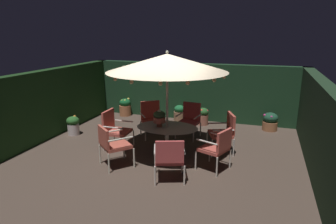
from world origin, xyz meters
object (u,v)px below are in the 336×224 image
object	(u,v)px
potted_plant_right_far	(203,116)
patio_chair_east	(169,157)
patio_chair_southeast	(217,146)
potted_plant_left_far	(73,125)
patio_chair_west	(152,117)
centerpiece_planter	(159,117)
patio_chair_south	(225,130)
patio_chair_southwest	(190,118)
potted_plant_back_right	(179,113)
potted_plant_back_left	(125,107)
patio_umbrella	(167,63)
patio_chair_north	(114,127)
patio_chair_northeast	(112,143)
patio_dining_table	(167,132)
potted_plant_left_near	(270,121)

from	to	relation	value
potted_plant_right_far	patio_chair_east	bearing A→B (deg)	-87.83
patio_chair_southeast	potted_plant_left_far	distance (m)	4.57
patio_chair_west	centerpiece_planter	bearing A→B (deg)	-60.66
patio_chair_south	centerpiece_planter	bearing A→B (deg)	-158.46
patio_chair_southwest	potted_plant_back_right	distance (m)	1.71
potted_plant_back_left	potted_plant_left_far	size ratio (longest dim) A/B	1.14
potted_plant_right_far	patio_chair_southeast	bearing A→B (deg)	-72.99
patio_chair_south	patio_chair_southwest	size ratio (longest dim) A/B	1.02
patio_chair_east	patio_chair_southeast	world-z (taller)	patio_chair_southeast
patio_umbrella	patio_chair_southeast	bearing A→B (deg)	-21.96
patio_chair_west	potted_plant_back_right	distance (m)	1.84
potted_plant_right_far	potted_plant_back_left	bearing A→B (deg)	175.84
patio_chair_west	potted_plant_left_far	bearing A→B (deg)	-163.55
patio_umbrella	patio_chair_north	bearing A→B (deg)	-178.92
patio_chair_north	patio_chair_northeast	size ratio (longest dim) A/B	1.05
patio_chair_east	patio_chair_south	size ratio (longest dim) A/B	0.93
patio_chair_northeast	potted_plant_back_right	bearing A→B (deg)	84.21
patio_dining_table	patio_chair_north	size ratio (longest dim) A/B	1.53
patio_chair_southwest	patio_chair_southeast	bearing A→B (deg)	-60.34
patio_chair_north	potted_plant_left_far	distance (m)	1.76
patio_chair_southeast	potted_plant_back_right	bearing A→B (deg)	118.21
potted_plant_left_far	patio_dining_table	bearing A→B (deg)	-9.08
centerpiece_planter	patio_chair_south	distance (m)	1.67
patio_chair_south	patio_umbrella	bearing A→B (deg)	-157.82
potted_plant_back_right	patio_chair_northeast	bearing A→B (deg)	-95.79
patio_dining_table	patio_chair_northeast	world-z (taller)	patio_chair_northeast
patio_umbrella	patio_chair_east	distance (m)	2.25
patio_umbrella	potted_plant_left_near	size ratio (longest dim) A/B	5.11
patio_umbrella	patio_chair_south	xyz separation A→B (m)	(1.34, 0.54, -1.68)
potted_plant_left_far	patio_chair_south	bearing A→B (deg)	0.60
patio_chair_north	potted_plant_left_near	size ratio (longest dim) A/B	1.79
patio_umbrella	patio_chair_northeast	bearing A→B (deg)	-130.91
patio_umbrella	patio_chair_southwest	world-z (taller)	patio_umbrella
patio_chair_northeast	patio_chair_south	bearing A→B (deg)	35.62
potted_plant_left_near	potted_plant_back_right	size ratio (longest dim) A/B	1.06
patio_chair_north	patio_chair_northeast	distance (m)	1.18
patio_umbrella	potted_plant_back_right	bearing A→B (deg)	100.29
patio_chair_north	patio_chair_southwest	world-z (taller)	patio_chair_north
patio_chair_east	potted_plant_right_far	bearing A→B (deg)	92.17
potted_plant_left_near	patio_chair_north	bearing A→B (deg)	-144.28
patio_chair_north	patio_chair_southwest	bearing A→B (deg)	41.21
patio_chair_north	potted_plant_right_far	xyz separation A→B (m)	(1.80, 2.72, -0.26)
patio_chair_northeast	patio_chair_southwest	xyz separation A→B (m)	(1.15, 2.52, -0.01)
potted_plant_left_far	patio_chair_southwest	bearing A→B (deg)	15.65
centerpiece_planter	patio_dining_table	bearing A→B (deg)	16.70
potted_plant_left_near	potted_plant_back_left	xyz separation A→B (m)	(-5.04, 0.13, 0.03)
potted_plant_back_left	potted_plant_right_far	world-z (taller)	potted_plant_back_left
potted_plant_back_left	patio_umbrella	bearing A→B (deg)	-48.27
patio_chair_southwest	potted_plant_back_left	distance (m)	3.18
potted_plant_left_far	potted_plant_right_far	bearing A→B (deg)	32.42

